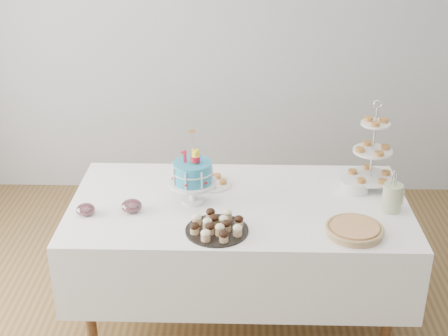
{
  "coord_description": "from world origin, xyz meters",
  "views": [
    {
      "loc": [
        -0.0,
        -2.82,
        2.46
      ],
      "look_at": [
        -0.09,
        0.3,
        0.98
      ],
      "focal_mm": 50.0,
      "sensor_mm": 36.0,
      "label": 1
    }
  ],
  "objects_px": {
    "table": "(239,236)",
    "tiered_stand": "(373,151)",
    "birthday_cake": "(193,184)",
    "jam_bowl_a": "(86,210)",
    "cupcake_tray": "(217,225)",
    "pastry_plate": "(211,182)",
    "jam_bowl_b": "(132,206)",
    "utensil_pitcher": "(392,197)",
    "pie": "(355,230)",
    "plate_stack": "(355,185)"
  },
  "relations": [
    {
      "from": "jam_bowl_a",
      "to": "utensil_pitcher",
      "type": "bearing_deg",
      "value": 3.04
    },
    {
      "from": "plate_stack",
      "to": "jam_bowl_b",
      "type": "bearing_deg",
      "value": -167.38
    },
    {
      "from": "jam_bowl_b",
      "to": "cupcake_tray",
      "type": "bearing_deg",
      "value": -22.86
    },
    {
      "from": "pie",
      "to": "jam_bowl_b",
      "type": "height_order",
      "value": "jam_bowl_b"
    },
    {
      "from": "jam_bowl_a",
      "to": "utensil_pitcher",
      "type": "height_order",
      "value": "utensil_pitcher"
    },
    {
      "from": "pie",
      "to": "tiered_stand",
      "type": "bearing_deg",
      "value": 72.3
    },
    {
      "from": "birthday_cake",
      "to": "plate_stack",
      "type": "bearing_deg",
      "value": 25.3
    },
    {
      "from": "tiered_stand",
      "to": "jam_bowl_b",
      "type": "relative_size",
      "value": 4.68
    },
    {
      "from": "table",
      "to": "tiered_stand",
      "type": "bearing_deg",
      "value": 16.15
    },
    {
      "from": "jam_bowl_a",
      "to": "cupcake_tray",
      "type": "bearing_deg",
      "value": -12.46
    },
    {
      "from": "pie",
      "to": "pastry_plate",
      "type": "relative_size",
      "value": 1.23
    },
    {
      "from": "jam_bowl_a",
      "to": "jam_bowl_b",
      "type": "xyz_separation_m",
      "value": [
        0.25,
        0.04,
        0.0
      ]
    },
    {
      "from": "plate_stack",
      "to": "jam_bowl_b",
      "type": "relative_size",
      "value": 1.46
    },
    {
      "from": "cupcake_tray",
      "to": "pastry_plate",
      "type": "height_order",
      "value": "cupcake_tray"
    },
    {
      "from": "cupcake_tray",
      "to": "pastry_plate",
      "type": "bearing_deg",
      "value": 95.76
    },
    {
      "from": "jam_bowl_a",
      "to": "table",
      "type": "bearing_deg",
      "value": 10.89
    },
    {
      "from": "jam_bowl_a",
      "to": "tiered_stand",
      "type": "bearing_deg",
      "value": 13.45
    },
    {
      "from": "cupcake_tray",
      "to": "pastry_plate",
      "type": "relative_size",
      "value": 1.34
    },
    {
      "from": "tiered_stand",
      "to": "utensil_pitcher",
      "type": "relative_size",
      "value": 2.24
    },
    {
      "from": "pie",
      "to": "utensil_pitcher",
      "type": "distance_m",
      "value": 0.36
    },
    {
      "from": "table",
      "to": "utensil_pitcher",
      "type": "height_order",
      "value": "utensil_pitcher"
    },
    {
      "from": "jam_bowl_b",
      "to": "utensil_pitcher",
      "type": "xyz_separation_m",
      "value": [
        1.43,
        0.05,
        0.05
      ]
    },
    {
      "from": "pastry_plate",
      "to": "jam_bowl_b",
      "type": "height_order",
      "value": "jam_bowl_b"
    },
    {
      "from": "tiered_stand",
      "to": "utensil_pitcher",
      "type": "distance_m",
      "value": 0.33
    },
    {
      "from": "tiered_stand",
      "to": "utensil_pitcher",
      "type": "xyz_separation_m",
      "value": [
        0.07,
        -0.3,
        -0.14
      ]
    },
    {
      "from": "tiered_stand",
      "to": "jam_bowl_a",
      "type": "bearing_deg",
      "value": -166.55
    },
    {
      "from": "cupcake_tray",
      "to": "jam_bowl_a",
      "type": "bearing_deg",
      "value": 167.54
    },
    {
      "from": "table",
      "to": "jam_bowl_a",
      "type": "bearing_deg",
      "value": -169.11
    },
    {
      "from": "jam_bowl_a",
      "to": "plate_stack",
      "type": "bearing_deg",
      "value": 12.14
    },
    {
      "from": "tiered_stand",
      "to": "plate_stack",
      "type": "xyz_separation_m",
      "value": [
        -0.1,
        -0.06,
        -0.19
      ]
    },
    {
      "from": "tiered_stand",
      "to": "jam_bowl_a",
      "type": "xyz_separation_m",
      "value": [
        -1.61,
        -0.39,
        -0.2
      ]
    },
    {
      "from": "cupcake_tray",
      "to": "utensil_pitcher",
      "type": "bearing_deg",
      "value": 14.62
    },
    {
      "from": "table",
      "to": "birthday_cake",
      "type": "height_order",
      "value": "birthday_cake"
    },
    {
      "from": "pie",
      "to": "tiered_stand",
      "type": "xyz_separation_m",
      "value": [
        0.18,
        0.56,
        0.2
      ]
    },
    {
      "from": "birthday_cake",
      "to": "pastry_plate",
      "type": "bearing_deg",
      "value": 83.04
    },
    {
      "from": "pie",
      "to": "tiered_stand",
      "type": "relative_size",
      "value": 0.56
    },
    {
      "from": "jam_bowl_a",
      "to": "utensil_pitcher",
      "type": "xyz_separation_m",
      "value": [
        1.68,
        0.09,
        0.06
      ]
    },
    {
      "from": "cupcake_tray",
      "to": "jam_bowl_a",
      "type": "distance_m",
      "value": 0.74
    },
    {
      "from": "birthday_cake",
      "to": "jam_bowl_b",
      "type": "xyz_separation_m",
      "value": [
        -0.33,
        -0.12,
        -0.08
      ]
    },
    {
      "from": "table",
      "to": "birthday_cake",
      "type": "distance_m",
      "value": 0.43
    },
    {
      "from": "pie",
      "to": "jam_bowl_b",
      "type": "distance_m",
      "value": 1.21
    },
    {
      "from": "table",
      "to": "jam_bowl_b",
      "type": "distance_m",
      "value": 0.66
    },
    {
      "from": "plate_stack",
      "to": "utensil_pitcher",
      "type": "xyz_separation_m",
      "value": [
        0.16,
        -0.24,
        0.05
      ]
    },
    {
      "from": "table",
      "to": "pie",
      "type": "distance_m",
      "value": 0.73
    },
    {
      "from": "jam_bowl_a",
      "to": "jam_bowl_b",
      "type": "relative_size",
      "value": 0.91
    },
    {
      "from": "birthday_cake",
      "to": "cupcake_tray",
      "type": "relative_size",
      "value": 1.28
    },
    {
      "from": "cupcake_tray",
      "to": "jam_bowl_a",
      "type": "relative_size",
      "value": 3.17
    },
    {
      "from": "plate_stack",
      "to": "table",
      "type": "bearing_deg",
      "value": -166.34
    },
    {
      "from": "table",
      "to": "cupcake_tray",
      "type": "bearing_deg",
      "value": -109.71
    },
    {
      "from": "plate_stack",
      "to": "utensil_pitcher",
      "type": "height_order",
      "value": "utensil_pitcher"
    }
  ]
}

